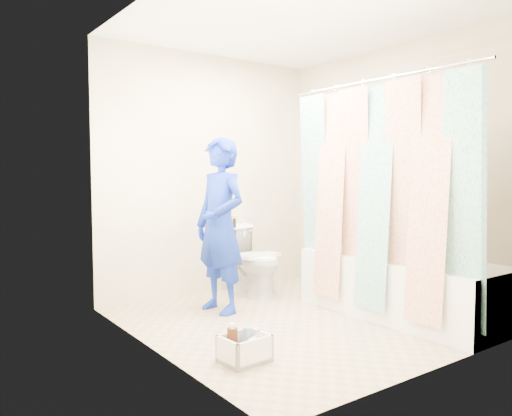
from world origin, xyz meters
TOP-DOWN VIEW (x-y plane):
  - floor at (0.00, 0.00)m, footprint 2.60×2.60m
  - ceiling at (0.00, 0.00)m, footprint 2.40×2.60m
  - wall_back at (0.00, 1.30)m, footprint 2.40×0.02m
  - wall_front at (0.00, -1.30)m, footprint 2.40×0.02m
  - wall_left at (-1.20, 0.00)m, footprint 0.02×2.60m
  - wall_right at (1.20, 0.00)m, footprint 0.02×2.60m
  - bathtub at (0.85, -0.43)m, footprint 0.70×1.75m
  - curtain_rod at (0.52, -0.43)m, footprint 0.02×1.90m
  - shower_curtain at (0.52, -0.43)m, footprint 0.06×1.75m
  - toilet at (0.27, 0.93)m, footprint 0.45×0.71m
  - tank_lid at (0.28, 0.82)m, footprint 0.44×0.23m
  - tank_internals at (0.21, 1.11)m, footprint 0.17×0.06m
  - plumber at (-0.31, 0.59)m, footprint 0.44×0.60m
  - cleaning_caddy at (-0.81, -0.51)m, footprint 0.31×0.25m

SIDE VIEW (x-z plane):
  - floor at x=0.00m, z-range 0.00..0.00m
  - cleaning_caddy at x=-0.81m, z-range -0.03..0.20m
  - bathtub at x=0.85m, z-range 0.02..0.52m
  - toilet at x=0.27m, z-range 0.00..0.69m
  - tank_lid at x=0.28m, z-range 0.39..0.42m
  - tank_internals at x=0.21m, z-range 0.57..0.79m
  - plumber at x=-0.31m, z-range 0.00..1.52m
  - shower_curtain at x=0.52m, z-range 0.12..1.92m
  - wall_back at x=0.00m, z-range 0.00..2.40m
  - wall_front at x=0.00m, z-range 0.00..2.40m
  - wall_left at x=-1.20m, z-range 0.00..2.40m
  - wall_right at x=1.20m, z-range 0.00..2.40m
  - curtain_rod at x=0.52m, z-range 1.94..1.96m
  - ceiling at x=0.00m, z-range 2.39..2.41m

